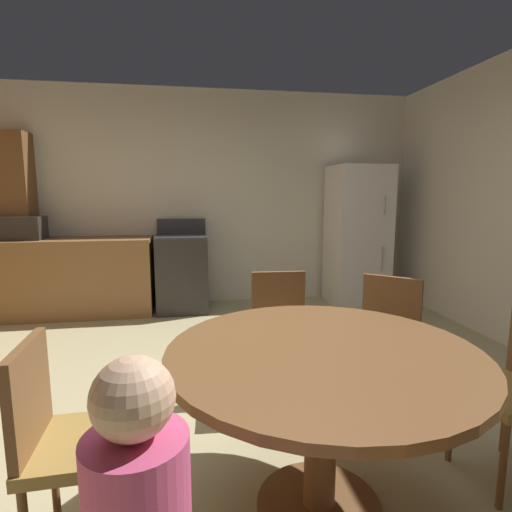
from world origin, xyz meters
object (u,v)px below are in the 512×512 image
microwave (23,228)px  dining_table (322,382)px  chair_west (65,434)px  chair_northeast (386,335)px  oven_range (182,272)px  chair_north (281,327)px  refrigerator (357,236)px

microwave → dining_table: size_ratio=0.33×
microwave → chair_west: 3.66m
chair_northeast → dining_table: bearing=-0.0°
oven_range → chair_west: oven_range is taller
chair_north → oven_range: bearing=-159.8°
microwave → dining_table: 4.11m
oven_range → refrigerator: bearing=-1.4°
microwave → dining_table: microwave is taller
dining_table → chair_northeast: size_ratio=1.53×
oven_range → dining_table: bearing=-78.9°
dining_table → chair_west: 1.04m
oven_range → chair_north: 2.39m
chair_north → microwave: bearing=-129.8°
chair_northeast → refrigerator: bearing=-157.3°
refrigerator → chair_northeast: (-0.87, -2.49, -0.38)m
oven_range → dining_table: 3.38m
oven_range → chair_northeast: oven_range is taller
refrigerator → microwave: 3.97m
oven_range → chair_west: 3.38m
chair_north → refrigerator: bearing=149.0°
chair_northeast → chair_west: bearing=-23.0°
microwave → chair_north: size_ratio=0.51×
oven_range → refrigerator: (2.21, -0.05, 0.41)m
dining_table → chair_northeast: chair_northeast is taller
refrigerator → chair_west: (-2.60, -3.30, -0.38)m
dining_table → chair_north: 1.04m
refrigerator → chair_west: 4.22m
oven_range → chair_north: oven_range is taller
chair_northeast → chair_north: 0.69m
chair_northeast → microwave: bearing=-87.5°
microwave → chair_north: bearing=-42.8°
chair_northeast → oven_range: bearing=-110.2°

